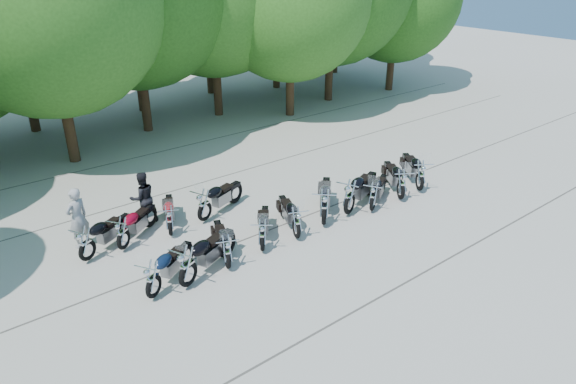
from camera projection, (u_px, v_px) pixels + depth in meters
ground at (319, 242)px, 15.42m from camera, size 90.00×90.00×0.00m
tree_11 at (10, 11)px, 22.57m from camera, size 7.56×7.56×9.28m
motorcycle_0 at (153, 278)px, 12.65m from camera, size 2.17×1.67×1.21m
motorcycle_1 at (187, 265)px, 13.04m from camera, size 2.49×1.61×1.35m
motorcycle_2 at (227, 251)px, 13.85m from camera, size 1.35×2.13×1.16m
motorcycle_3 at (262, 234)px, 14.67m from camera, size 1.77×1.97×1.15m
motorcycle_4 at (296, 222)px, 15.30m from camera, size 1.41×2.19×1.19m
motorcycle_5 at (324, 206)px, 16.02m from camera, size 2.27×2.30×1.40m
motorcycle_6 at (350, 196)px, 16.65m from camera, size 2.62×1.63×1.42m
motorcycle_7 at (373, 196)px, 16.94m from camera, size 2.13×1.60×1.18m
motorcycle_8 at (401, 183)px, 17.70m from camera, size 1.81×2.29×1.29m
motorcycle_9 at (420, 175)px, 18.33m from camera, size 1.92×2.36×1.34m
motorcycle_10 at (86, 243)px, 14.18m from camera, size 2.21×1.58×1.21m
motorcycle_11 at (122, 232)px, 14.73m from camera, size 2.09×1.75×1.19m
motorcycle_12 at (169, 220)px, 15.47m from camera, size 1.45×2.09×1.15m
motorcycle_13 at (204, 204)px, 16.26m from camera, size 2.37×1.46×1.28m
rider_0 at (78, 218)px, 14.82m from camera, size 0.79×0.65×1.87m
rider_1 at (143, 198)px, 16.19m from camera, size 0.88×0.71×1.72m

